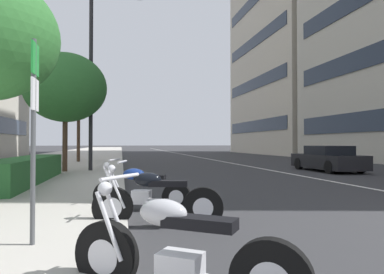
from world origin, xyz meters
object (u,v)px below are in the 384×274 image
motorcycle_by_sign_pole (156,202)px  street_tree_mid_sidewalk (65,88)px  car_mid_block_traffic (328,159)px  parking_sign_by_curb (34,115)px  street_lamp_with_banners (99,63)px  motorcycle_nearest_camera (178,256)px  street_tree_far_plaza (79,100)px  motorcycle_mid_row (140,191)px

motorcycle_by_sign_pole → street_tree_mid_sidewalk: size_ratio=0.41×
street_tree_mid_sidewalk → car_mid_block_traffic: bearing=-92.6°
parking_sign_by_curb → street_lamp_with_banners: (12.07, -0.04, 3.40)m
street_lamp_with_banners → motorcycle_nearest_camera: bearing=-173.7°
motorcycle_by_sign_pole → street_tree_far_plaza: 19.67m
motorcycle_nearest_camera → car_mid_block_traffic: size_ratio=0.45×
car_mid_block_traffic → street_lamp_with_banners: (1.00, 11.22, 4.56)m
motorcycle_mid_row → street_tree_mid_sidewalk: street_tree_mid_sidewalk is taller
car_mid_block_traffic → parking_sign_by_curb: 15.84m
car_mid_block_traffic → street_tree_far_plaza: 16.34m
street_tree_mid_sidewalk → motorcycle_nearest_camera: bearing=-167.5°
street_tree_mid_sidewalk → street_tree_far_plaza: (8.48, 0.41, 0.48)m
motorcycle_by_sign_pole → motorcycle_mid_row: motorcycle_by_sign_pole is taller
motorcycle_nearest_camera → motorcycle_by_sign_pole: motorcycle_by_sign_pole is taller
motorcycle_nearest_camera → motorcycle_mid_row: (4.33, 0.09, -0.02)m
motorcycle_mid_row → street_lamp_with_banners: 10.60m
street_lamp_with_banners → motorcycle_mid_row: bearing=-171.3°
parking_sign_by_curb → street_tree_far_plaza: street_tree_far_plaza is taller
motorcycle_nearest_camera → motorcycle_by_sign_pole: bearing=-57.1°
motorcycle_mid_row → motorcycle_by_sign_pole: bearing=116.4°
parking_sign_by_curb → street_tree_far_plaza: bearing=5.1°
motorcycle_mid_row → street_tree_far_plaza: bearing=-59.7°
car_mid_block_traffic → parking_sign_by_curb: parking_sign_by_curb is taller
motorcycle_mid_row → street_lamp_with_banners: bearing=-61.7°
motorcycle_by_sign_pole → car_mid_block_traffic: 13.80m
motorcycle_mid_row → car_mid_block_traffic: size_ratio=0.47×
street_tree_far_plaza → car_mid_block_traffic: bearing=-124.7°
motorcycle_mid_row → car_mid_block_traffic: 12.89m
motorcycle_nearest_camera → motorcycle_mid_row: 4.33m
motorcycle_mid_row → street_tree_far_plaza: street_tree_far_plaza is taller
street_tree_far_plaza → motorcycle_nearest_camera: bearing=-171.2°
car_mid_block_traffic → motorcycle_mid_row: bearing=130.5°
motorcycle_nearest_camera → street_tree_far_plaza: street_tree_far_plaza is taller
motorcycle_by_sign_pole → parking_sign_by_curb: (-1.17, 1.65, 1.33)m
car_mid_block_traffic → street_tree_far_plaza: (9.06, 13.07, 3.77)m
motorcycle_by_sign_pole → parking_sign_by_curb: bearing=48.2°
street_lamp_with_banners → street_tree_mid_sidewalk: 1.96m
street_lamp_with_banners → street_tree_far_plaza: 8.30m
motorcycle_mid_row → parking_sign_by_curb: 3.37m
street_lamp_with_banners → street_tree_far_plaza: size_ratio=1.54×
parking_sign_by_curb → street_tree_mid_sidewalk: 11.92m
motorcycle_by_sign_pole → street_tree_far_plaza: bearing=-66.8°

